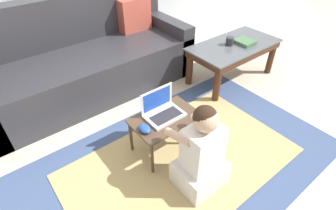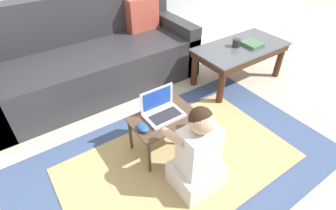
# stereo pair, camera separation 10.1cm
# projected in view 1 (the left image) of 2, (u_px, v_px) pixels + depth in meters

# --- Properties ---
(ground_plane) EXTENTS (16.00, 16.00, 0.00)m
(ground_plane) POSITION_uv_depth(u_px,v_px,m) (177.00, 140.00, 2.28)
(ground_plane) COLOR beige
(area_rug) EXTENTS (2.46, 1.48, 0.01)m
(area_rug) POSITION_uv_depth(u_px,v_px,m) (182.00, 162.00, 2.08)
(area_rug) COLOR #3D517A
(area_rug) RESTS_ON ground_plane
(couch) EXTENTS (2.15, 0.86, 0.93)m
(couch) POSITION_uv_depth(u_px,v_px,m) (87.00, 62.00, 2.74)
(couch) COLOR #2D2D33
(couch) RESTS_ON ground_plane
(coffee_table) EXTENTS (1.02, 0.52, 0.42)m
(coffee_table) POSITION_uv_depth(u_px,v_px,m) (234.00, 50.00, 2.86)
(coffee_table) COLOR #4C5156
(coffee_table) RESTS_ON ground_plane
(laptop_desk) EXTENTS (0.52, 0.34, 0.33)m
(laptop_desk) POSITION_uv_depth(u_px,v_px,m) (165.00, 122.00, 2.03)
(laptop_desk) COLOR #4C3828
(laptop_desk) RESTS_ON ground_plane
(laptop) EXTENTS (0.29, 0.20, 0.21)m
(laptop) POSITION_uv_depth(u_px,v_px,m) (163.00, 112.00, 2.01)
(laptop) COLOR silver
(laptop) RESTS_ON laptop_desk
(computer_mouse) EXTENTS (0.07, 0.11, 0.04)m
(computer_mouse) POSITION_uv_depth(u_px,v_px,m) (145.00, 129.00, 1.88)
(computer_mouse) COLOR #234CB2
(computer_mouse) RESTS_ON laptop_desk
(person_seated) EXTENTS (0.33, 0.38, 0.70)m
(person_seated) POSITION_uv_depth(u_px,v_px,m) (201.00, 154.00, 1.76)
(person_seated) COLOR silver
(person_seated) RESTS_ON ground_plane
(cup_on_table) EXTENTS (0.08, 0.08, 0.08)m
(cup_on_table) POSITION_uv_depth(u_px,v_px,m) (230.00, 41.00, 2.77)
(cup_on_table) COLOR #2D2D33
(cup_on_table) RESTS_ON coffee_table
(book_on_table) EXTENTS (0.18, 0.19, 0.04)m
(book_on_table) POSITION_uv_depth(u_px,v_px,m) (245.00, 42.00, 2.82)
(book_on_table) COLOR #47704C
(book_on_table) RESTS_ON coffee_table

